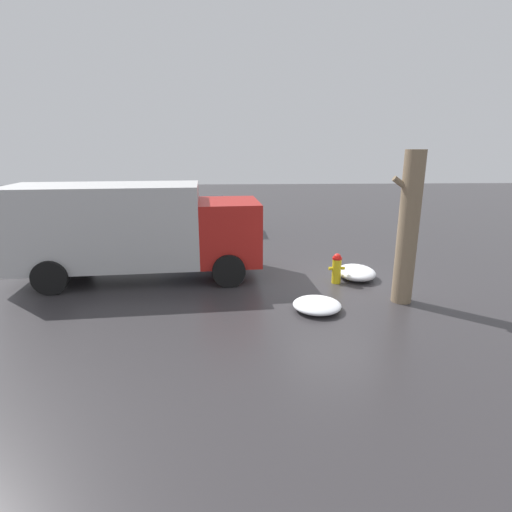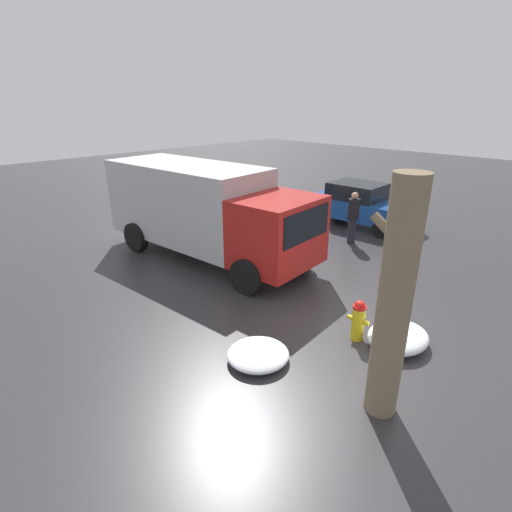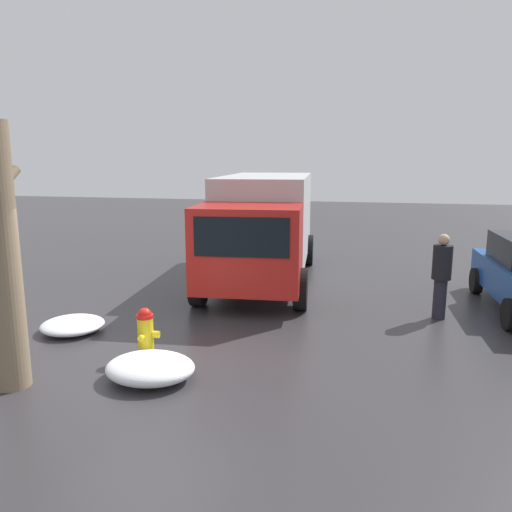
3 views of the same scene
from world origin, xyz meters
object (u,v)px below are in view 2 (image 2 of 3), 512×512
Objects in this scene: fire_hydrant at (358,320)px; parked_car at (360,204)px; pedestrian at (353,216)px; delivery_truck at (204,208)px; tree_trunk at (394,303)px.

parked_car is (4.13, -6.87, 0.35)m from fire_hydrant.
delivery_truck is at bearing 129.57° from pedestrian.
delivery_truck is (5.68, -0.75, 1.05)m from fire_hydrant.
fire_hydrant is at bearing -165.56° from pedestrian.
tree_trunk is at bearing 31.42° from parked_car.
tree_trunk reaches higher than parked_car.
fire_hydrant is 8.03m from parked_car.
delivery_truck is 6.35m from parked_car.
pedestrian is (-2.52, -4.08, -0.56)m from delivery_truck.
delivery_truck is (6.96, -2.19, -0.34)m from tree_trunk.
tree_trunk reaches higher than pedestrian.
fire_hydrant is 0.50× the size of pedestrian.
fire_hydrant is 2.37m from tree_trunk.
delivery_truck reaches higher than parked_car.
parked_car is at bearing 27.75° from fire_hydrant.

